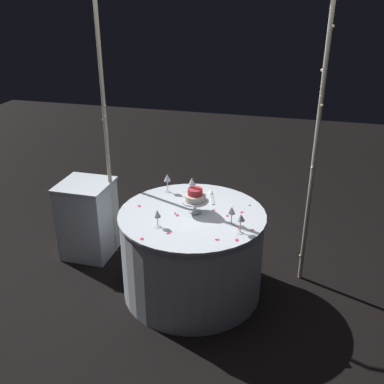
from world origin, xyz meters
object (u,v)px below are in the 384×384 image
object	(u,v)px
wine_glass_2	(192,182)
cake_knife	(211,196)
side_table	(88,219)
wine_glass_0	(232,211)
decorative_arch	(205,107)
tiered_cake	(195,197)
wine_glass_3	(241,218)
wine_glass_4	(167,178)
wine_glass_1	(157,215)
main_table	(192,253)

from	to	relation	value
wine_glass_2	cake_knife	bearing A→B (deg)	0.69
side_table	wine_glass_0	size ratio (longest dim) A/B	5.17
decorative_arch	tiered_cake	size ratio (longest dim) A/B	10.97
wine_glass_3	cake_knife	distance (m)	0.67
side_table	wine_glass_4	world-z (taller)	wine_glass_4
decorative_arch	wine_glass_3	distance (m)	1.01
wine_glass_0	side_table	bearing A→B (deg)	163.87
wine_glass_4	tiered_cake	bearing A→B (deg)	-43.90
tiered_cake	wine_glass_3	xyz separation A→B (m)	(0.41, -0.24, -0.01)
wine_glass_0	wine_glass_3	size ratio (longest dim) A/B	0.94
side_table	tiered_cake	xyz separation A→B (m)	(1.16, -0.31, 0.51)
cake_knife	tiered_cake	bearing A→B (deg)	-101.07
tiered_cake	cake_knife	xyz separation A→B (m)	(0.06, 0.33, -0.13)
tiered_cake	wine_glass_1	size ratio (longest dim) A/B	1.52
wine_glass_0	cake_knife	size ratio (longest dim) A/B	0.51
main_table	wine_glass_1	world-z (taller)	wine_glass_1
tiered_cake	wine_glass_4	size ratio (longest dim) A/B	1.26
wine_glass_2	wine_glass_4	bearing A→B (deg)	-179.27
decorative_arch	wine_glass_1	world-z (taller)	decorative_arch
wine_glass_0	wine_glass_1	distance (m)	0.57
main_table	wine_glass_4	size ratio (longest dim) A/B	6.95
main_table	wine_glass_0	size ratio (longest dim) A/B	8.28
decorative_arch	side_table	size ratio (longest dim) A/B	3.19
main_table	wine_glass_4	world-z (taller)	wine_glass_4
main_table	wine_glass_1	distance (m)	0.59
decorative_arch	wine_glass_0	size ratio (longest dim) A/B	16.49
decorative_arch	main_table	bearing A→B (deg)	-90.14
wine_glass_1	decorative_arch	bearing A→B (deg)	74.25
decorative_arch	wine_glass_2	bearing A→B (deg)	-142.73
decorative_arch	wine_glass_2	size ratio (longest dim) A/B	15.00
wine_glass_1	tiered_cake	bearing A→B (deg)	54.64
wine_glass_1	cake_knife	world-z (taller)	wine_glass_1
decorative_arch	wine_glass_3	xyz separation A→B (m)	(0.43, -0.64, -0.65)
side_table	wine_glass_1	distance (m)	1.23
wine_glass_4	cake_knife	size ratio (longest dim) A/B	0.61
tiered_cake	wine_glass_1	xyz separation A→B (m)	(-0.22, -0.31, -0.03)
wine_glass_4	decorative_arch	bearing A→B (deg)	13.25
wine_glass_0	wine_glass_1	bearing A→B (deg)	-160.54
decorative_arch	tiered_cake	bearing A→B (deg)	-87.39
wine_glass_3	wine_glass_4	size ratio (longest dim) A/B	0.89
main_table	wine_glass_3	bearing A→B (deg)	-26.21
wine_glass_4	wine_glass_1	bearing A→B (deg)	-79.22
decorative_arch	main_table	xyz separation A→B (m)	(-0.00, -0.43, -1.15)
wine_glass_2	wine_glass_4	size ratio (longest dim) A/B	0.92
main_table	wine_glass_3	xyz separation A→B (m)	(0.43, -0.21, 0.50)
side_table	wine_glass_4	distance (m)	0.97
side_table	wine_glass_3	xyz separation A→B (m)	(1.57, -0.55, 0.50)
wine_glass_2	wine_glass_0	bearing A→B (deg)	-45.64
wine_glass_3	tiered_cake	bearing A→B (deg)	150.03
wine_glass_0	wine_glass_4	distance (m)	0.79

